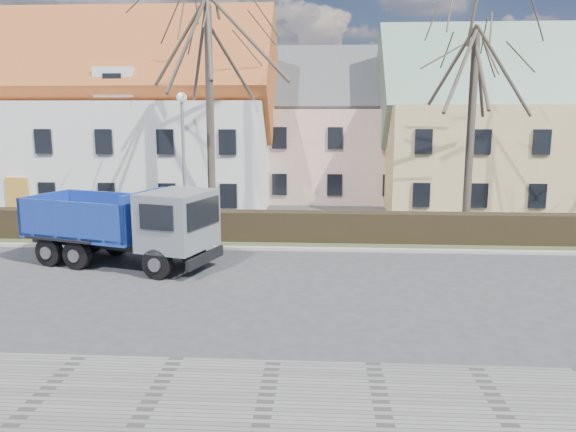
# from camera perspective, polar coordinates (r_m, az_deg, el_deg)

# --- Properties ---
(ground) EXTENTS (120.00, 120.00, 0.00)m
(ground) POSITION_cam_1_polar(r_m,az_deg,el_deg) (18.93, -6.62, -6.73)
(ground) COLOR #363537
(sidewalk_near) EXTENTS (80.00, 5.00, 0.08)m
(sidewalk_near) POSITION_cam_1_polar(r_m,az_deg,el_deg) (11.30, -14.62, -19.16)
(sidewalk_near) COLOR slate
(sidewalk_near) RESTS_ON ground
(curb_far) EXTENTS (80.00, 0.30, 0.12)m
(curb_far) POSITION_cam_1_polar(r_m,az_deg,el_deg) (23.30, -4.64, -3.28)
(curb_far) COLOR #A19D93
(curb_far) RESTS_ON ground
(grass_strip) EXTENTS (80.00, 3.00, 0.10)m
(grass_strip) POSITION_cam_1_polar(r_m,az_deg,el_deg) (24.84, -4.12, -2.43)
(grass_strip) COLOR #394325
(grass_strip) RESTS_ON ground
(hedge) EXTENTS (60.00, 0.90, 1.30)m
(hedge) POSITION_cam_1_polar(r_m,az_deg,el_deg) (24.52, -4.20, -1.17)
(hedge) COLOR black
(hedge) RESTS_ON ground
(building_white) EXTENTS (26.80, 10.80, 9.50)m
(building_white) POSITION_cam_1_polar(r_m,az_deg,el_deg) (37.53, -22.41, 8.40)
(building_white) COLOR silver
(building_white) RESTS_ON ground
(building_pink) EXTENTS (10.80, 8.80, 8.00)m
(building_pink) POSITION_cam_1_polar(r_m,az_deg,el_deg) (37.84, 4.69, 8.01)
(building_pink) COLOR #D7AB98
(building_pink) RESTS_ON ground
(building_yellow) EXTENTS (18.80, 10.80, 8.50)m
(building_yellow) POSITION_cam_1_polar(r_m,az_deg,el_deg) (37.08, 23.83, 7.51)
(building_yellow) COLOR tan
(building_yellow) RESTS_ON ground
(tree_1) EXTENTS (9.20, 9.20, 12.65)m
(tree_1) POSITION_cam_1_polar(r_m,az_deg,el_deg) (26.84, -7.96, 11.95)
(tree_1) COLOR #3F352C
(tree_1) RESTS_ON ground
(tree_2) EXTENTS (8.00, 8.00, 11.00)m
(tree_2) POSITION_cam_1_polar(r_m,az_deg,el_deg) (27.15, 18.16, 9.78)
(tree_2) COLOR #3F352C
(tree_2) RESTS_ON ground
(dump_truck) EXTENTS (7.92, 4.87, 2.97)m
(dump_truck) POSITION_cam_1_polar(r_m,az_deg,el_deg) (21.71, -17.17, -0.87)
(dump_truck) COLOR navy
(dump_truck) RESTS_ON ground
(streetlight) EXTENTS (0.51, 0.51, 6.54)m
(streetlight) POSITION_cam_1_polar(r_m,az_deg,el_deg) (25.67, -10.53, 5.12)
(streetlight) COLOR #999999
(streetlight) RESTS_ON ground
(cart_frame) EXTENTS (0.68, 0.44, 0.58)m
(cart_frame) POSITION_cam_1_polar(r_m,az_deg,el_deg) (24.08, -13.04, -2.50)
(cart_frame) COLOR silver
(cart_frame) RESTS_ON ground
(parked_car_a) EXTENTS (4.33, 2.06, 1.43)m
(parked_car_a) POSITION_cam_1_polar(r_m,az_deg,el_deg) (30.11, -12.36, 0.91)
(parked_car_a) COLOR black
(parked_car_a) RESTS_ON ground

